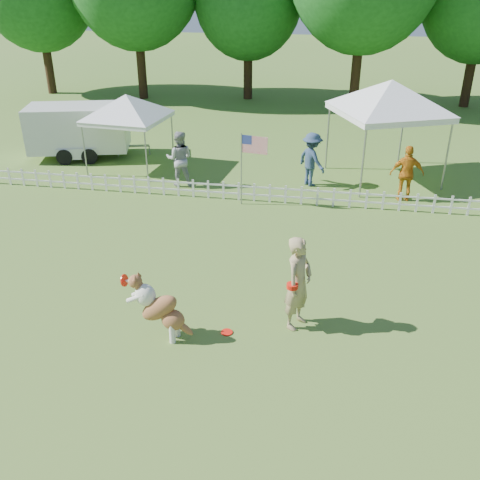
{
  "coord_description": "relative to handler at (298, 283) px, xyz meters",
  "views": [
    {
      "loc": [
        2.09,
        -8.7,
        6.53
      ],
      "look_at": [
        0.18,
        2.0,
        1.1
      ],
      "focal_mm": 40.0,
      "sensor_mm": 36.0,
      "label": 1
    }
  ],
  "objects": [
    {
      "name": "canopy_tent_right",
      "position": [
        2.22,
        9.4,
        0.67
      ],
      "size": [
        4.26,
        4.26,
        3.35
      ],
      "primitive_type": null,
      "rotation": [
        0.0,
        0.0,
        0.41
      ],
      "color": "white",
      "rests_on": "ground"
    },
    {
      "name": "spectator_c",
      "position": [
        2.83,
        7.44,
        -0.11
      ],
      "size": [
        1.07,
        0.5,
        1.79
      ],
      "primitive_type": "imported",
      "rotation": [
        0.0,
        0.0,
        3.2
      ],
      "color": "#C06F16",
      "rests_on": "ground"
    },
    {
      "name": "spectator_a",
      "position": [
        -4.59,
        7.5,
        -0.06
      ],
      "size": [
        1.0,
        0.83,
        1.88
      ],
      "primitive_type": "imported",
      "rotation": [
        0.0,
        0.0,
        3.27
      ],
      "color": "#95969A",
      "rests_on": "ground"
    },
    {
      "name": "frisbee_on_turf",
      "position": [
        -1.36,
        -0.54,
        -0.99
      ],
      "size": [
        0.3,
        0.3,
        0.02
      ],
      "primitive_type": "cylinder",
      "rotation": [
        0.0,
        0.0,
        0.33
      ],
      "color": "red",
      "rests_on": "ground"
    },
    {
      "name": "handler",
      "position": [
        0.0,
        0.0,
        0.0
      ],
      "size": [
        0.74,
        0.86,
        2.0
      ],
      "primitive_type": "imported",
      "rotation": [
        0.0,
        0.0,
        1.15
      ],
      "color": "tan",
      "rests_on": "ground"
    },
    {
      "name": "cargo_trailer",
      "position": [
        -9.34,
        9.92,
        0.03
      ],
      "size": [
        5.05,
        3.22,
        2.06
      ],
      "primitive_type": null,
      "rotation": [
        0.0,
        0.0,
        0.27
      ],
      "color": "silver",
      "rests_on": "ground"
    },
    {
      "name": "flag_pole",
      "position": [
        -2.24,
        6.2,
        0.14
      ],
      "size": [
        0.88,
        0.24,
        2.28
      ],
      "primitive_type": null,
      "rotation": [
        0.0,
        0.0,
        -0.17
      ],
      "color": "gray",
      "rests_on": "ground"
    },
    {
      "name": "tree_center_left",
      "position": [
        -4.63,
        21.99,
        3.9
      ],
      "size": [
        6.0,
        6.0,
        9.8
      ],
      "primitive_type": null,
      "color": "#154C17",
      "rests_on": "ground"
    },
    {
      "name": "spectator_b",
      "position": [
        -0.2,
        8.3,
        -0.09
      ],
      "size": [
        1.3,
        1.32,
        1.82
      ],
      "primitive_type": "imported",
      "rotation": [
        0.0,
        0.0,
        2.33
      ],
      "color": "navy",
      "rests_on": "ground"
    },
    {
      "name": "dog",
      "position": [
        -2.61,
        -0.87,
        -0.33
      ],
      "size": [
        1.34,
        0.61,
        1.34
      ],
      "primitive_type": null,
      "rotation": [
        0.0,
        0.0,
        -0.14
      ],
      "color": "brown",
      "rests_on": "ground"
    },
    {
      "name": "canopy_tent_left",
      "position": [
        -6.87,
        8.92,
        0.33
      ],
      "size": [
        2.82,
        2.82,
        2.67
      ],
      "primitive_type": null,
      "rotation": [
        0.0,
        0.0,
        -0.1
      ],
      "color": "white",
      "rests_on": "ground"
    },
    {
      "name": "picket_fence",
      "position": [
        -1.63,
        6.49,
        -0.7
      ],
      "size": [
        22.0,
        0.08,
        0.6
      ],
      "primitive_type": null,
      "color": "silver",
      "rests_on": "ground"
    },
    {
      "name": "ground",
      "position": [
        -1.63,
        -0.51,
        -1.0
      ],
      "size": [
        120.0,
        120.0,
        0.0
      ],
      "primitive_type": "plane",
      "color": "#3D6F23",
      "rests_on": "ground"
    }
  ]
}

